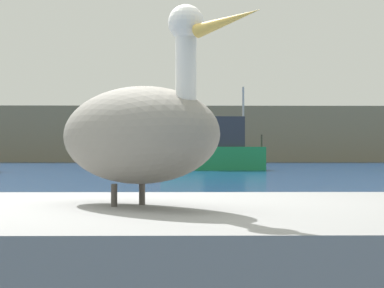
# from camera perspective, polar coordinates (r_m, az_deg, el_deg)

# --- Properties ---
(hillside_backdrop) EXTENTS (140.00, 14.86, 5.35)m
(hillside_backdrop) POSITION_cam_1_polar(r_m,az_deg,el_deg) (72.33, -1.34, 0.69)
(hillside_backdrop) COLOR #7F755B
(hillside_backdrop) RESTS_ON ground
(pelican) EXTENTS (1.06, 1.23, 0.89)m
(pelican) POSITION_cam_1_polar(r_m,az_deg,el_deg) (3.24, -4.59, 0.96)
(pelican) COLOR gray
(pelican) RESTS_ON pier_dock
(fishing_boat_green) EXTENTS (5.95, 2.03, 4.75)m
(fishing_boat_green) POSITION_cam_1_polar(r_m,az_deg,el_deg) (39.25, 1.96, -0.58)
(fishing_boat_green) COLOR #1E8C4C
(fishing_boat_green) RESTS_ON ground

